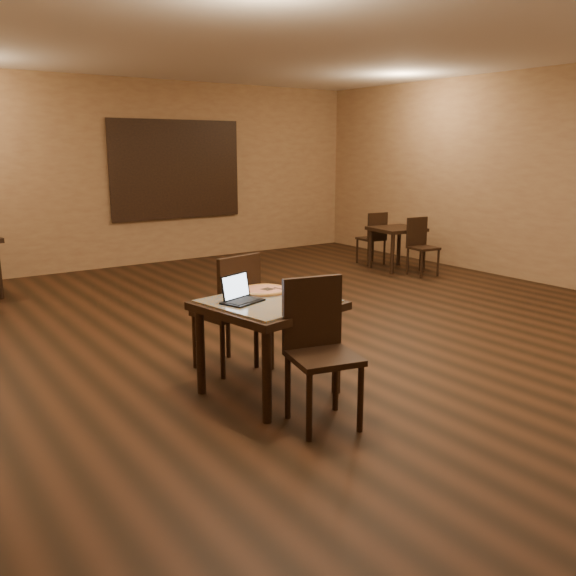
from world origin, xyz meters
TOP-DOWN VIEW (x-y plane):
  - ground at (0.00, 0.00)m, footprint 10.00×10.00m
  - wall_back at (0.00, 5.00)m, footprint 8.00×0.02m
  - wall_right at (4.00, 0.00)m, footprint 0.02×10.00m
  - ceiling at (0.00, 0.00)m, footprint 8.00×10.00m
  - mural at (0.50, 4.96)m, footprint 2.34×0.05m
  - tiled_table at (-1.45, -0.87)m, footprint 1.07×1.07m
  - chair_main_near at (-1.43, -1.48)m, footprint 0.54×0.54m
  - chair_main_far at (-1.43, -0.25)m, footprint 0.52×0.52m
  - laptop at (-1.65, -0.77)m, footprint 0.35×0.32m
  - plate at (-1.23, -1.05)m, footprint 0.28×0.28m
  - pizza_slice at (-1.23, -1.05)m, footprint 0.22×0.22m
  - pizza_pan at (-1.33, -0.63)m, footprint 0.38×0.38m
  - pizza_whole at (-1.33, -0.63)m, footprint 0.38×0.38m
  - spatula at (-1.31, -0.65)m, footprint 0.15×0.24m
  - napkin_roll at (-1.05, -1.01)m, footprint 0.07×0.18m
  - other_table_a at (3.00, 2.23)m, footprint 0.80×0.80m
  - other_table_a_chair_near at (3.01, 1.72)m, footprint 0.42×0.42m
  - other_table_a_chair_far at (2.99, 2.74)m, footprint 0.42×0.42m

SIDE VIEW (x-z plane):
  - ground at x=0.00m, z-range 0.00..0.00m
  - other_table_a_chair_near at x=3.01m, z-range 0.06..0.93m
  - other_table_a_chair_far at x=2.99m, z-range 0.06..0.93m
  - other_table_a at x=3.00m, z-range 0.22..0.90m
  - chair_main_near at x=-1.43m, z-range 0.07..1.10m
  - chair_main_far at x=-1.43m, z-range 0.07..1.10m
  - tiled_table at x=-1.45m, z-range 0.28..1.04m
  - pizza_pan at x=-1.33m, z-range 0.76..0.77m
  - plate at x=-1.23m, z-range 0.76..0.78m
  - pizza_whole at x=-1.33m, z-range 0.77..0.80m
  - napkin_roll at x=-1.05m, z-range 0.76..0.80m
  - pizza_slice at x=-1.23m, z-range 0.78..0.80m
  - spatula at x=-1.31m, z-range 0.79..0.79m
  - laptop at x=-1.65m, z-range 0.71..0.92m
  - wall_back at x=0.00m, z-range 0.00..3.00m
  - wall_right at x=4.00m, z-range 0.00..3.00m
  - mural at x=0.50m, z-range 0.73..2.37m
  - ceiling at x=0.00m, z-range 2.99..3.01m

